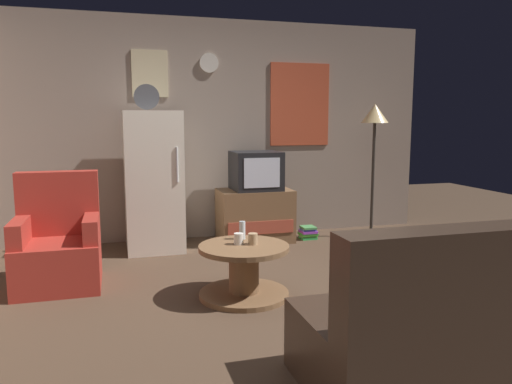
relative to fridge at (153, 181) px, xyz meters
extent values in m
plane|color=#4C3828|center=(0.82, -1.97, -0.75)|extent=(12.00, 12.00, 0.00)
cube|color=gray|center=(0.82, 0.48, 0.53)|extent=(5.20, 0.10, 2.57)
cube|color=#C64C2D|center=(1.83, 0.42, 0.84)|extent=(0.76, 0.02, 1.00)
cube|color=beige|center=(0.03, 0.42, 1.17)|extent=(0.40, 0.02, 0.52)
cylinder|color=silver|center=(0.70, 0.42, 1.30)|extent=(0.22, 0.03, 0.22)
cube|color=silver|center=(0.00, 0.00, 0.00)|extent=(0.60, 0.60, 1.50)
cylinder|color=silver|center=(0.22, -0.30, 0.20)|extent=(0.02, 0.02, 0.36)
cylinder|color=#4C4C51|center=(-0.05, -0.08, 0.89)|extent=(0.26, 0.04, 0.26)
cube|color=brown|center=(1.15, 0.07, -0.45)|extent=(0.84, 0.52, 0.61)
cube|color=#AD4733|center=(1.15, -0.20, -0.54)|extent=(0.76, 0.01, 0.15)
cube|color=black|center=(1.16, 0.07, 0.07)|extent=(0.54, 0.50, 0.44)
cube|color=silver|center=(1.16, -0.19, 0.07)|extent=(0.41, 0.01, 0.33)
cylinder|color=#332D28|center=(2.57, -0.11, -0.74)|extent=(0.24, 0.24, 0.02)
cylinder|color=#332D28|center=(2.57, -0.11, -0.05)|extent=(0.04, 0.04, 1.40)
cone|color=#F2D18C|center=(2.57, -0.11, 0.73)|extent=(0.32, 0.32, 0.22)
cylinder|color=brown|center=(0.56, -1.69, -0.73)|extent=(0.72, 0.72, 0.04)
cylinder|color=brown|center=(0.56, -1.69, -0.54)|extent=(0.24, 0.24, 0.38)
cylinder|color=brown|center=(0.56, -1.69, -0.35)|extent=(0.72, 0.72, 0.04)
cylinder|color=silver|center=(0.60, -1.49, -0.26)|extent=(0.05, 0.05, 0.15)
cylinder|color=silver|center=(0.53, -1.65, -0.29)|extent=(0.08, 0.08, 0.09)
cylinder|color=tan|center=(0.64, -1.69, -0.29)|extent=(0.08, 0.08, 0.09)
cube|color=#A52D23|center=(-0.88, -1.03, -0.55)|extent=(0.68, 0.68, 0.40)
cube|color=#A52D23|center=(-0.88, -0.77, -0.07)|extent=(0.68, 0.16, 0.56)
cube|color=#A52D23|center=(-1.16, -1.03, -0.25)|extent=(0.12, 0.60, 0.20)
cube|color=#A52D23|center=(-0.60, -1.03, -0.25)|extent=(0.12, 0.60, 0.20)
cube|color=#38281E|center=(1.36, -3.23, -0.55)|extent=(1.70, 0.80, 0.40)
cube|color=#38281E|center=(1.36, -3.53, -0.09)|extent=(1.70, 0.20, 0.52)
cube|color=#3AC058|center=(1.79, -0.02, -0.74)|extent=(0.19, 0.15, 0.03)
cube|color=#6BBB5C|center=(1.79, -0.02, -0.72)|extent=(0.19, 0.13, 0.02)
cube|color=green|center=(1.79, -0.02, -0.69)|extent=(0.21, 0.17, 0.03)
cube|color=purple|center=(1.79, -0.02, -0.67)|extent=(0.18, 0.18, 0.03)
cube|color=#4F6EBF|center=(1.79, -0.02, -0.64)|extent=(0.17, 0.14, 0.03)
cube|color=#4A9450|center=(1.79, -0.02, -0.61)|extent=(0.16, 0.18, 0.02)
camera|label=1|loc=(-0.39, -5.40, 0.65)|focal=34.86mm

